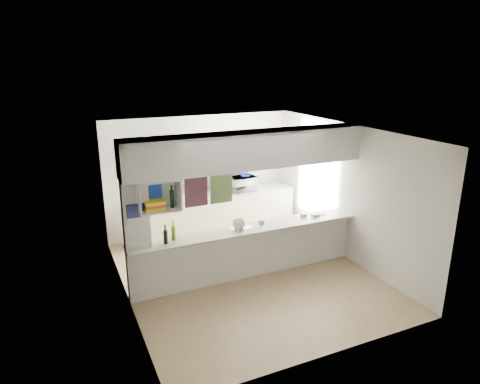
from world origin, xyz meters
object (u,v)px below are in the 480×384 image
dish_rack (240,224)px  wine_bottles (170,234)px  bowl (245,176)px  microwave (243,184)px

dish_rack → wine_bottles: size_ratio=1.32×
bowl → wine_bottles: (-2.28, -2.06, -0.22)m
microwave → dish_rack: bearing=57.3°
bowl → wine_bottles: bearing=-138.0°
bowl → dish_rack: size_ratio=0.52×
bowl → wine_bottles: size_ratio=0.69×
microwave → bowl: size_ratio=2.46×
microwave → bowl: (0.02, -0.03, 0.19)m
dish_rack → wine_bottles: 1.27m
wine_bottles → microwave: bearing=42.7°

